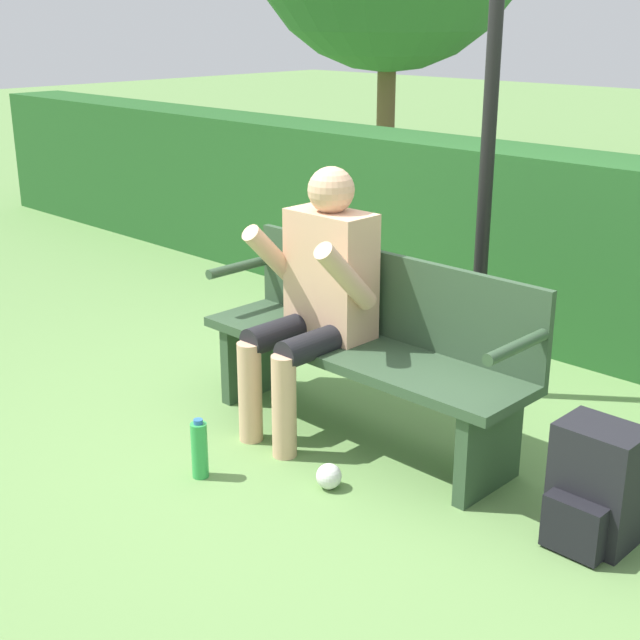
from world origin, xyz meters
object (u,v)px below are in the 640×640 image
at_px(water_bottle, 200,450).
at_px(signpost, 491,80).
at_px(park_bench, 368,345).
at_px(person_seated, 317,289).
at_px(backpack, 595,488).

bearing_deg(water_bottle, signpost, 78.27).
bearing_deg(park_bench, signpost, 82.63).
xyz_separation_m(park_bench, signpost, (0.09, 0.73, 1.15)).
bearing_deg(park_bench, person_seated, -153.87).
height_order(park_bench, backpack, park_bench).
height_order(person_seated, water_bottle, person_seated).
bearing_deg(park_bench, backpack, -4.73).
distance_m(person_seated, water_bottle, 0.90).
relative_size(backpack, signpost, 0.17).
relative_size(park_bench, person_seated, 1.36).
bearing_deg(water_bottle, park_bench, 74.49).
xyz_separation_m(person_seated, backpack, (1.43, 0.01, -0.46)).
distance_m(person_seated, signpost, 1.27).
bearing_deg(backpack, water_bottle, -153.41).
distance_m(backpack, signpost, 1.95).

